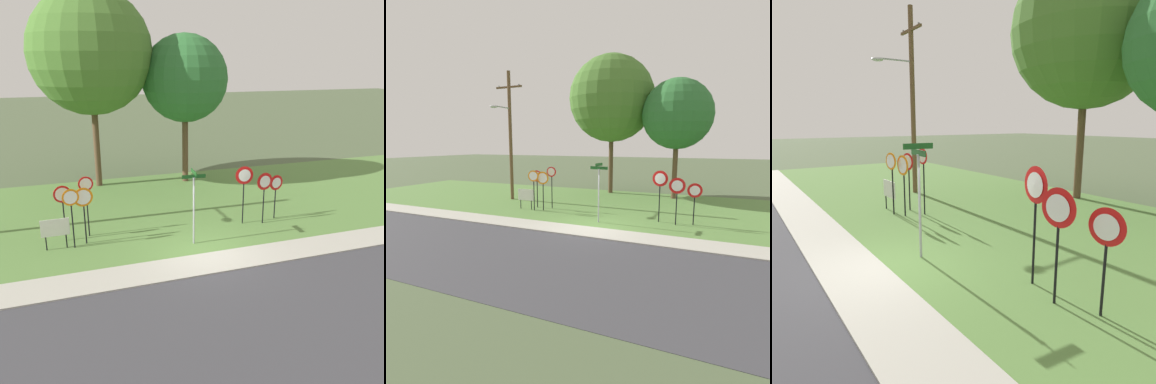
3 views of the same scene
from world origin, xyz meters
TOP-DOWN VIEW (x-y plane):
  - ground_plane at (0.00, 0.00)m, footprint 160.00×160.00m
  - road_asphalt at (0.00, -4.80)m, footprint 44.00×6.40m
  - sidewalk_strip at (0.00, -0.80)m, footprint 44.00×1.60m
  - grass_median at (0.00, 6.00)m, footprint 44.00×12.00m
  - stop_sign_near_left at (-5.04, 3.01)m, footprint 0.69×0.15m
  - stop_sign_near_right at (-4.27, 2.44)m, footprint 0.77×0.13m
  - stop_sign_far_left at (-4.76, 2.18)m, footprint 0.66×0.15m
  - stop_sign_far_center at (-4.08, 3.20)m, footprint 0.62×0.11m
  - yield_sign_near_left at (2.72, 2.38)m, footprint 0.81×0.16m
  - yield_sign_near_right at (4.42, 2.48)m, footprint 0.72×0.13m
  - yield_sign_far_left at (3.61, 2.11)m, footprint 0.79×0.12m
  - street_name_post at (-0.13, 1.04)m, footprint 0.96×0.81m
  - utility_pole at (-8.34, 4.78)m, footprint 2.10×2.14m
  - notice_board at (-5.44, 2.32)m, footprint 1.10×0.07m
  - oak_tree_left at (-2.70, 10.81)m, footprint 6.82×6.82m
  - oak_tree_right at (2.49, 10.09)m, footprint 5.03×5.03m

SIDE VIEW (x-z plane):
  - ground_plane at x=0.00m, z-range 0.00..0.00m
  - road_asphalt at x=0.00m, z-range 0.00..0.01m
  - grass_median at x=0.00m, z-range 0.00..0.04m
  - sidewalk_strip at x=0.00m, z-range 0.00..0.06m
  - notice_board at x=-5.44m, z-range 0.25..1.50m
  - yield_sign_near_right at x=4.42m, z-range 0.54..2.66m
  - stop_sign_near_left at x=-5.04m, z-range 0.57..2.95m
  - stop_sign_near_right at x=-4.27m, z-range 0.59..2.97m
  - stop_sign_far_left at x=-4.76m, z-range 0.58..3.04m
  - yield_sign_far_left at x=3.61m, z-range 0.63..3.02m
  - street_name_post at x=-0.13m, z-range 0.33..3.40m
  - stop_sign_far_center at x=-4.08m, z-range 0.59..3.22m
  - yield_sign_near_left at x=2.72m, z-range 0.72..3.42m
  - utility_pole at x=-8.34m, z-range 0.39..9.44m
  - oak_tree_right at x=2.49m, z-range 1.84..10.51m
  - oak_tree_left at x=-2.70m, z-range 2.12..13.11m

